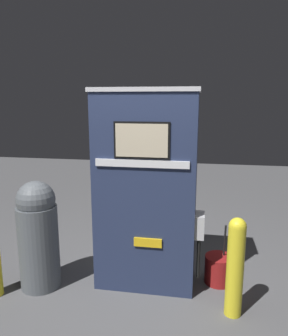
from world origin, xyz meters
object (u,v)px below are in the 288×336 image
gas_pump (146,190)px  safety_bollard (235,265)px  trash_bin (38,234)px  squeegee_bucket (219,269)px

gas_pump → safety_bollard: bearing=-24.7°
safety_bollard → trash_bin: 1.91m
gas_pump → squeegee_bucket: bearing=9.0°
gas_pump → trash_bin: bearing=-166.0°
gas_pump → safety_bollard: gas_pump is taller
gas_pump → trash_bin: 1.17m
gas_pump → squeegee_bucket: (0.75, 0.12, -0.85)m
safety_bollard → trash_bin: trash_bin is taller
gas_pump → trash_bin: (-1.05, -0.26, -0.43)m
trash_bin → squeegee_bucket: size_ratio=1.70×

